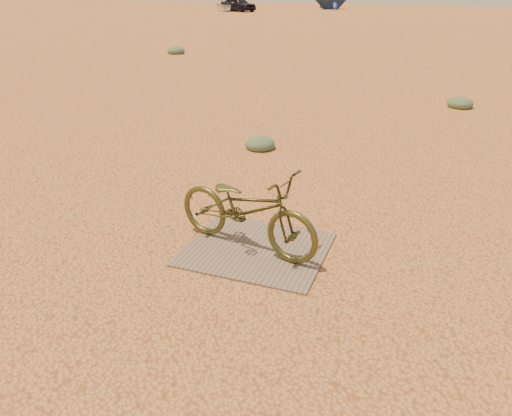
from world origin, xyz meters
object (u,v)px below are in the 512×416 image
(plywood_board, at_px, (256,249))
(boat_near_left, at_px, (227,5))
(bicycle, at_px, (246,209))
(car, at_px, (238,4))

(plywood_board, height_order, boat_near_left, boat_near_left)
(bicycle, xyz_separation_m, car, (-17.15, 41.07, 0.15))
(car, bearing_deg, bicycle, -132.02)
(bicycle, distance_m, boat_near_left, 45.86)
(bicycle, height_order, boat_near_left, boat_near_left)
(car, relative_size, boat_near_left, 0.80)
(car, height_order, boat_near_left, car)
(car, bearing_deg, boat_near_left, 86.24)
(plywood_board, relative_size, boat_near_left, 0.33)
(plywood_board, xyz_separation_m, bicycle, (-0.11, -0.00, 0.47))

